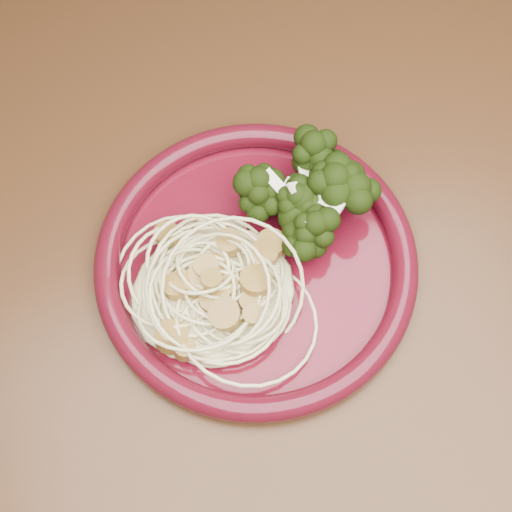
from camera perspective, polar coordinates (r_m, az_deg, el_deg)
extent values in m
plane|color=#56331D|center=(1.31, -2.20, -13.99)|extent=(3.50, 3.50, 0.00)
cube|color=#472814|center=(0.60, -4.62, -1.16)|extent=(1.20, 0.80, 0.04)
cylinder|color=#472814|center=(1.24, 17.11, 13.82)|extent=(0.06, 0.06, 0.71)
cylinder|color=#500A17|center=(0.58, 0.00, -0.71)|extent=(0.32, 0.32, 0.01)
torus|color=#500D1A|center=(0.57, 0.00, -0.36)|extent=(0.33, 0.33, 0.02)
ellipsoid|color=beige|center=(0.55, -3.54, -2.53)|extent=(0.16, 0.15, 0.03)
ellipsoid|color=black|center=(0.57, 4.21, 3.51)|extent=(0.13, 0.17, 0.05)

